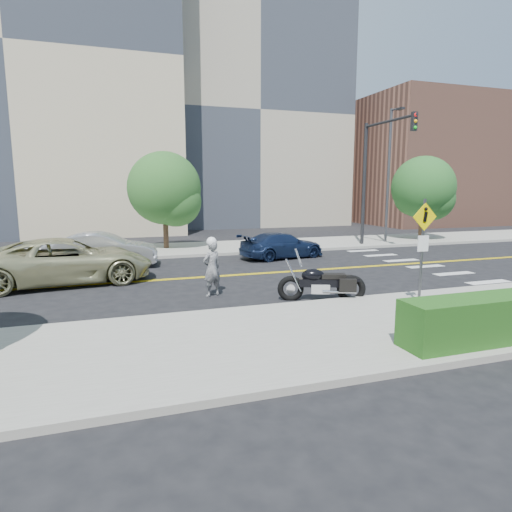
{
  "coord_description": "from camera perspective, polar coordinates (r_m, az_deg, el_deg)",
  "views": [
    {
      "loc": [
        -4.01,
        -16.2,
        3.43
      ],
      "look_at": [
        0.4,
        -2.8,
        1.2
      ],
      "focal_mm": 30.0,
      "sensor_mm": 36.0,
      "label": 1
    }
  ],
  "objects": [
    {
      "name": "ground_plane",
      "position": [
        17.04,
        -4.24,
        -2.65
      ],
      "size": [
        120.0,
        120.0,
        0.0
      ],
      "primitive_type": "plane",
      "color": "black",
      "rests_on": "ground"
    },
    {
      "name": "sidewalk_near",
      "position": [
        10.15,
        6.27,
        -10.38
      ],
      "size": [
        60.0,
        5.0,
        0.15
      ],
      "primitive_type": "cube",
      "color": "#9E9B91",
      "rests_on": "ground_plane"
    },
    {
      "name": "sidewalk_far",
      "position": [
        24.27,
        -8.55,
        0.94
      ],
      "size": [
        60.0,
        5.0,
        0.15
      ],
      "primitive_type": "cube",
      "color": "#9E9B91",
      "rests_on": "ground_plane"
    },
    {
      "name": "building_left",
      "position": [
        39.71,
        -28.45,
        21.16
      ],
      "size": [
        22.0,
        14.0,
        25.0
      ],
      "primitive_type": "cube",
      "color": "tan",
      "rests_on": "ground_plane"
    },
    {
      "name": "building_mid",
      "position": [
        44.36,
        -2.44,
        17.5
      ],
      "size": [
        18.0,
        14.0,
        20.0
      ],
      "primitive_type": "cube",
      "color": "#A39984",
      "rests_on": "ground_plane"
    },
    {
      "name": "building_right",
      "position": [
        47.09,
        21.85,
        11.49
      ],
      "size": [
        14.0,
        12.0,
        12.0
      ],
      "primitive_type": "cube",
      "color": "#8C5947",
      "rests_on": "ground_plane"
    },
    {
      "name": "lamp_post",
      "position": [
        27.79,
        17.23,
        10.08
      ],
      "size": [
        0.16,
        0.16,
        8.0
      ],
      "primitive_type": "cylinder",
      "color": "#4C4C51",
      "rests_on": "sidewalk_far"
    },
    {
      "name": "traffic_light",
      "position": [
        25.5,
        15.43,
        11.47
      ],
      "size": [
        0.28,
        4.5,
        7.0
      ],
      "color": "black",
      "rests_on": "sidewalk_far"
    },
    {
      "name": "pedestrian_sign",
      "position": [
        12.94,
        21.35,
        1.84
      ],
      "size": [
        0.78,
        0.08,
        3.0
      ],
      "color": "#4C4C51",
      "rests_on": "sidewalk_near"
    },
    {
      "name": "motorcyclist",
      "position": [
        13.73,
        -5.9,
        -1.44
      ],
      "size": [
        0.78,
        0.67,
        1.92
      ],
      "rotation": [
        0.0,
        0.0,
        3.58
      ],
      "color": "#ABACB0",
      "rests_on": "ground"
    },
    {
      "name": "motorcycle",
      "position": [
        13.31,
        8.81,
        -2.55
      ],
      "size": [
        2.72,
        1.63,
        1.59
      ],
      "primitive_type": null,
      "rotation": [
        0.0,
        0.0,
        -0.35
      ],
      "color": "black",
      "rests_on": "ground"
    },
    {
      "name": "suv",
      "position": [
        16.96,
        -23.89,
        -0.6
      ],
      "size": [
        6.29,
        3.51,
        1.66
      ],
      "primitive_type": "imported",
      "rotation": [
        0.0,
        0.0,
        1.7
      ],
      "color": "tan",
      "rests_on": "ground"
    },
    {
      "name": "parked_car_silver",
      "position": [
        19.91,
        -19.73,
        0.76
      ],
      "size": [
        4.8,
        2.19,
        1.53
      ],
      "primitive_type": "imported",
      "rotation": [
        0.0,
        0.0,
        1.44
      ],
      "color": "#9B9DA3",
      "rests_on": "ground"
    },
    {
      "name": "parked_car_blue",
      "position": [
        21.3,
        3.48,
        1.43
      ],
      "size": [
        4.63,
        2.63,
        1.27
      ],
      "primitive_type": "imported",
      "rotation": [
        0.0,
        0.0,
        1.78
      ],
      "color": "#19284C",
      "rests_on": "ground"
    },
    {
      "name": "tree_far_a",
      "position": [
        24.19,
        -12.12,
        8.82
      ],
      "size": [
        3.98,
        3.98,
        5.44
      ],
      "rotation": [
        0.0,
        0.0,
        0.38
      ],
      "color": "#382619",
      "rests_on": "ground"
    },
    {
      "name": "tree_far_b",
      "position": [
        29.82,
        21.39,
        8.52
      ],
      "size": [
        3.97,
        3.97,
        5.49
      ],
      "rotation": [
        0.0,
        0.0,
        0.05
      ],
      "color": "#382619",
      "rests_on": "ground"
    }
  ]
}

